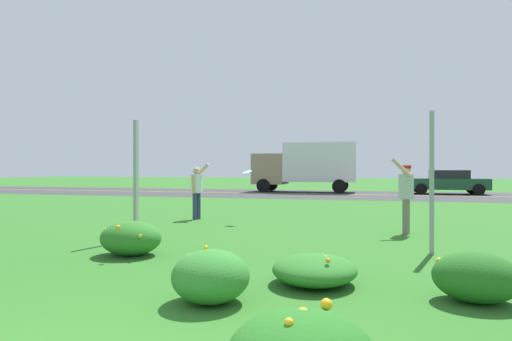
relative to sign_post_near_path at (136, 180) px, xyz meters
The scene contains 14 objects.
ground_plane 6.47m from the sign_post_near_path, 61.37° to the left, with size 120.00×120.00×0.00m, color #2D6B23.
highway_strip 18.02m from the sign_post_near_path, 80.27° to the left, with size 120.00×9.20×0.01m, color #38383A.
highway_center_stripe 18.02m from the sign_post_near_path, 80.27° to the left, with size 120.00×0.16×0.00m, color yellow.
daylily_clump_front_right 4.90m from the sign_post_near_path, 49.51° to the right, with size 0.89×0.90×0.61m.
daylily_clump_front_left 1.97m from the sign_post_near_path, 62.14° to the right, with size 1.09×0.96×0.60m.
daylily_clump_mid_left 6.74m from the sign_post_near_path, 25.28° to the right, with size 0.95×0.78×0.57m.
daylily_clump_mid_right 5.00m from the sign_post_near_path, 31.67° to the right, with size 1.11×1.21×0.42m.
sign_post_near_path is the anchor object (origin of this frame).
sign_post_by_roadside 5.92m from the sign_post_near_path, ahead, with size 0.07×0.10×2.55m.
person_thrower_white_shirt 3.79m from the sign_post_near_path, 92.86° to the left, with size 0.53×0.52×1.70m.
person_catcher_red_cap_gray_shirt 6.16m from the sign_post_near_path, 22.86° to the left, with size 0.52×0.52×1.78m.
frisbee_pale_blue 3.70m from the sign_post_near_path, 65.87° to the left, with size 0.29×0.26×0.17m.
car_dark_green_center_left 21.89m from the sign_post_near_path, 64.69° to the left, with size 4.50×2.00×1.45m.
box_truck_tan 19.81m from the sign_post_near_path, 87.65° to the left, with size 6.70×2.46×3.20m.
Camera 1 is at (1.83, -1.60, 1.51)m, focal length 30.05 mm.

